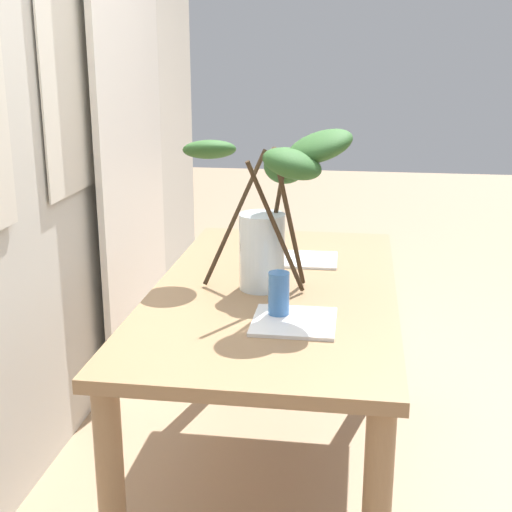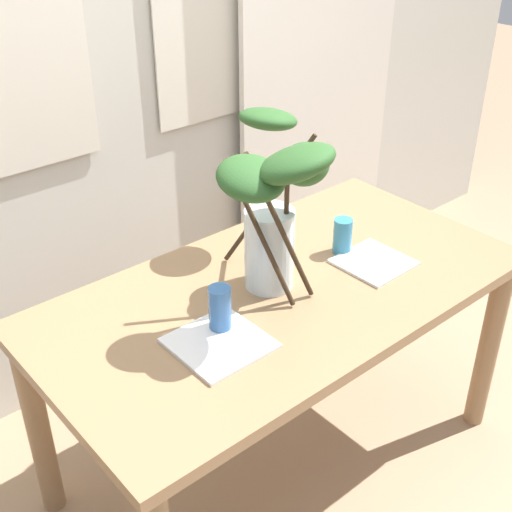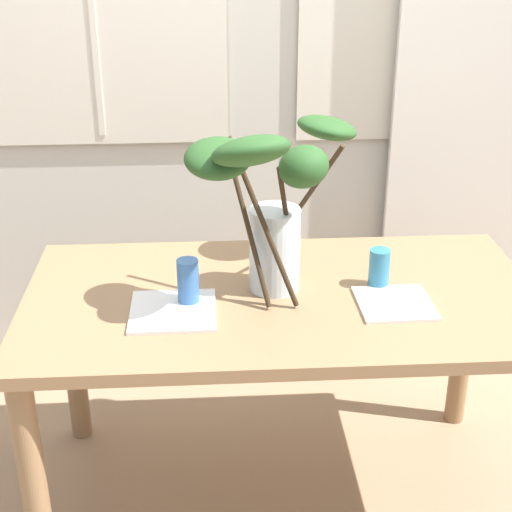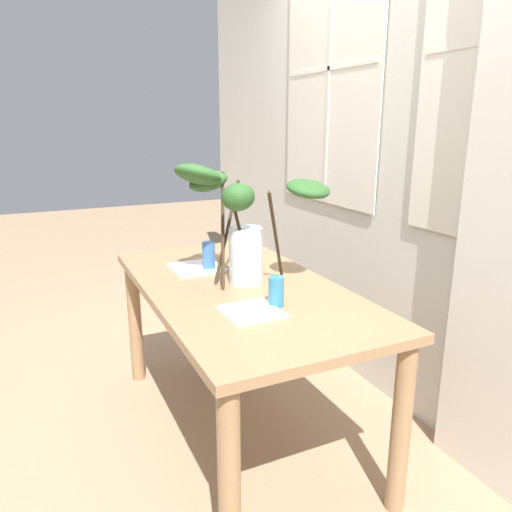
% 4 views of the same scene
% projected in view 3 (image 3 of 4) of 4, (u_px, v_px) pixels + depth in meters
% --- Properties ---
extents(ground, '(14.00, 14.00, 0.00)m').
position_uv_depth(ground, '(279.00, 488.00, 2.64)').
color(ground, '#9E7F60').
extents(back_wall_with_windows, '(4.93, 0.14, 2.66)m').
position_uv_depth(back_wall_with_windows, '(261.00, 47.00, 2.91)').
color(back_wall_with_windows, beige).
rests_on(back_wall_with_windows, ground).
extents(curtain_sheer_side, '(0.91, 0.03, 2.45)m').
position_uv_depth(curtain_sheer_side, '(512.00, 83.00, 2.91)').
color(curtain_sheer_side, silver).
rests_on(curtain_sheer_side, ground).
extents(dining_table, '(1.57, 0.83, 0.77)m').
position_uv_depth(dining_table, '(281.00, 326.00, 2.37)').
color(dining_table, '#93704C').
rests_on(dining_table, ground).
extents(vase_with_branches, '(0.61, 0.68, 0.59)m').
position_uv_depth(vase_with_branches, '(274.00, 197.00, 2.19)').
color(vase_with_branches, silver).
rests_on(vase_with_branches, dining_table).
extents(drinking_glass_blue_left, '(0.07, 0.07, 0.14)m').
position_uv_depth(drinking_glass_blue_left, '(188.00, 282.00, 2.23)').
color(drinking_glass_blue_left, '#386BAD').
rests_on(drinking_glass_blue_left, dining_table).
extents(drinking_glass_blue_right, '(0.06, 0.06, 0.12)m').
position_uv_depth(drinking_glass_blue_right, '(379.00, 268.00, 2.34)').
color(drinking_glass_blue_right, teal).
rests_on(drinking_glass_blue_right, dining_table).
extents(plate_square_left, '(0.25, 0.25, 0.01)m').
position_uv_depth(plate_square_left, '(173.00, 311.00, 2.21)').
color(plate_square_left, white).
rests_on(plate_square_left, dining_table).
extents(plate_square_right, '(0.22, 0.22, 0.01)m').
position_uv_depth(plate_square_right, '(395.00, 303.00, 2.25)').
color(plate_square_right, white).
rests_on(plate_square_right, dining_table).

